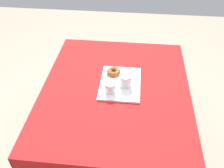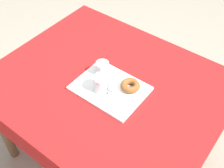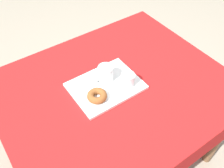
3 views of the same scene
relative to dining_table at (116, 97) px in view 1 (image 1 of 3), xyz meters
name	(u,v)px [view 1 (image 1 of 3)]	position (x,y,z in m)	size (l,w,h in m)	color
ground_plane	(115,149)	(0.00, 0.00, -0.68)	(6.00, 6.00, 0.00)	gray
dining_table	(116,97)	(0.00, 0.00, 0.00)	(1.30, 1.08, 0.77)	red
serving_tray	(120,83)	(0.04, -0.03, 0.10)	(0.39, 0.30, 0.02)	white
tea_mug_left	(126,81)	(0.02, -0.07, 0.15)	(0.13, 0.09, 0.09)	silver
water_glass_near	(110,88)	(-0.06, 0.03, 0.14)	(0.08, 0.08, 0.08)	silver
donut_plate_left	(114,74)	(0.14, 0.03, 0.11)	(0.12, 0.12, 0.01)	white
sugar_donut_left	(114,72)	(0.14, 0.03, 0.13)	(0.11, 0.11, 0.04)	brown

